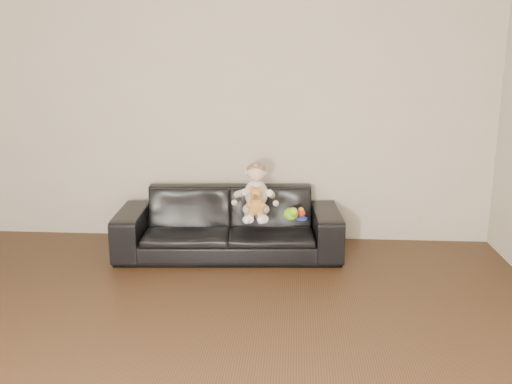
# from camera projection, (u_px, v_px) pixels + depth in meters

# --- Properties ---
(wall_back) EXTENTS (5.00, 0.00, 5.00)m
(wall_back) POSITION_uv_depth(u_px,v_px,m) (227.00, 104.00, 5.34)
(wall_back) COLOR beige
(wall_back) RESTS_ON ground
(sofa) EXTENTS (2.02, 0.91, 0.58)m
(sofa) POSITION_uv_depth(u_px,v_px,m) (229.00, 223.00, 5.09)
(sofa) COLOR black
(sofa) RESTS_ON floor
(baby) EXTENTS (0.35, 0.42, 0.47)m
(baby) POSITION_uv_depth(u_px,v_px,m) (256.00, 194.00, 4.90)
(baby) COLOR silver
(baby) RESTS_ON sofa
(teddy_bear) EXTENTS (0.14, 0.14, 0.25)m
(teddy_bear) POSITION_uv_depth(u_px,v_px,m) (256.00, 202.00, 4.76)
(teddy_bear) COLOR #C38237
(teddy_bear) RESTS_ON sofa
(toy_green) EXTENTS (0.18, 0.19, 0.11)m
(toy_green) POSITION_uv_depth(u_px,v_px,m) (291.00, 214.00, 4.84)
(toy_green) COLOR #86E71B
(toy_green) RESTS_ON sofa
(toy_rattle) EXTENTS (0.10, 0.10, 0.08)m
(toy_rattle) POSITION_uv_depth(u_px,v_px,m) (301.00, 213.00, 4.92)
(toy_rattle) COLOR red
(toy_rattle) RESTS_ON sofa
(toy_blue_disc) EXTENTS (0.11, 0.11, 0.01)m
(toy_blue_disc) POSITION_uv_depth(u_px,v_px,m) (301.00, 218.00, 4.88)
(toy_blue_disc) COLOR blue
(toy_blue_disc) RESTS_ON sofa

